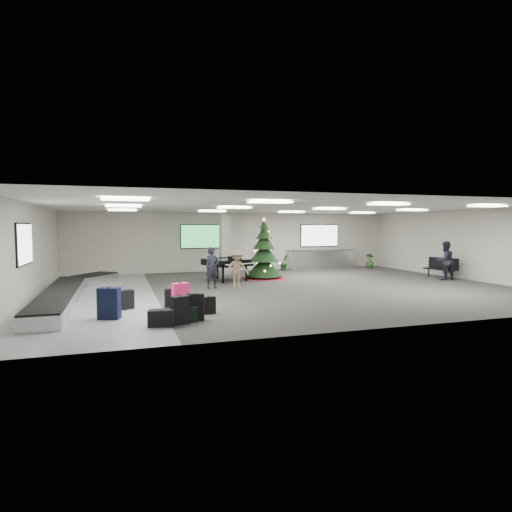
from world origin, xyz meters
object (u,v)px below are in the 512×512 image
object	(u,v)px
traveler_b	(237,269)
potted_plant_right	(370,261)
pink_suitcase	(180,296)
service_counter	(322,259)
potted_plant_left	(284,262)
bench	(442,267)
traveler_bench	(445,261)
traveler_a	(212,268)
christmas_tree	(264,257)
baggage_carousel	(69,292)
grand_piano	(227,262)

from	to	relation	value
traveler_b	potted_plant_right	world-z (taller)	traveler_b
pink_suitcase	traveler_b	size ratio (longest dim) A/B	0.51
service_counter	pink_suitcase	xyz separation A→B (m)	(-9.47, -9.61, -0.17)
service_counter	potted_plant_left	distance (m)	2.56
bench	traveler_bench	xyz separation A→B (m)	(-0.41, -0.62, 0.34)
potted_plant_left	traveler_a	bearing A→B (deg)	-133.35
pink_suitcase	christmas_tree	distance (m)	7.81
potted_plant_left	potted_plant_right	xyz separation A→B (m)	(5.32, -0.21, -0.02)
traveler_a	potted_plant_right	size ratio (longest dim) A/B	1.91
service_counter	christmas_tree	distance (m)	5.86
traveler_b	service_counter	bearing A→B (deg)	40.05
bench	traveler_a	bearing A→B (deg)	163.26
baggage_carousel	potted_plant_right	xyz separation A→B (m)	(15.64, 6.08, 0.21)
service_counter	traveler_bench	xyz separation A→B (m)	(2.91, -6.58, 0.34)
bench	traveler_bench	bearing A→B (deg)	-139.97
baggage_carousel	bench	bearing A→B (deg)	2.75
bench	potted_plant_right	distance (m)	5.33
baggage_carousel	traveler_a	xyz separation A→B (m)	(5.12, 0.78, 0.60)
traveler_a	potted_plant_left	distance (m)	7.59
bench	traveler_b	distance (m)	10.04
bench	traveler_b	bearing A→B (deg)	163.39
baggage_carousel	potted_plant_left	bearing A→B (deg)	31.35
traveler_a	potted_plant_right	xyz separation A→B (m)	(10.52, 5.30, -0.39)
christmas_tree	potted_plant_left	world-z (taller)	christmas_tree
service_counter	traveler_a	xyz separation A→B (m)	(-7.72, -5.96, 0.27)
traveler_bench	potted_plant_left	world-z (taller)	traveler_bench
baggage_carousel	service_counter	bearing A→B (deg)	27.67
traveler_b	traveler_a	bearing A→B (deg)	177.10
traveler_a	potted_plant_left	size ratio (longest dim) A/B	1.82
baggage_carousel	traveler_b	size ratio (longest dim) A/B	6.43
baggage_carousel	pink_suitcase	xyz separation A→B (m)	(3.37, -2.88, 0.16)
pink_suitcase	christmas_tree	xyz separation A→B (m)	(4.75, 6.17, 0.61)
service_counter	potted_plant_right	world-z (taller)	service_counter
traveler_bench	service_counter	bearing A→B (deg)	-65.79
traveler_a	pink_suitcase	bearing A→B (deg)	-132.79
traveler_a	potted_plant_right	bearing A→B (deg)	9.49
service_counter	christmas_tree	bearing A→B (deg)	-143.84
service_counter	traveler_b	xyz separation A→B (m)	(-6.72, -5.98, 0.21)
bench	potted_plant_right	size ratio (longest dim) A/B	1.88
traveler_bench	potted_plant_left	bearing A→B (deg)	-48.14
grand_piano	bench	size ratio (longest dim) A/B	1.50
baggage_carousel	bench	distance (m)	16.18
service_counter	traveler_b	world-z (taller)	traveler_b
traveler_a	grand_piano	bearing A→B (deg)	45.64
service_counter	bench	distance (m)	6.82
pink_suitcase	potted_plant_right	world-z (taller)	potted_plant_right
traveler_a	traveler_b	bearing A→B (deg)	-18.55
potted_plant_left	traveler_b	bearing A→B (deg)	-127.23
christmas_tree	potted_plant_left	bearing A→B (deg)	53.78
traveler_a	traveler_bench	world-z (taller)	traveler_bench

